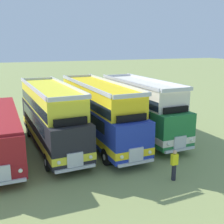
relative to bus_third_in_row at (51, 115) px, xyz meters
The scene contains 5 objects.
ground_plane 2.40m from the bus_third_in_row, 89.25° to the right, with size 200.00×200.00×0.00m, color #8C9956.
bus_third_in_row is the anchor object (origin of this frame).
bus_fourth_in_row 3.50m from the bus_third_in_row, ahead, with size 2.85×11.73×4.52m.
bus_fifth_in_row 7.00m from the bus_third_in_row, ahead, with size 2.90×10.14×4.52m.
marshal_person 9.19m from the bus_third_in_row, 55.43° to the right, with size 0.36×0.24×1.73m.
Camera 1 is at (-3.22, -18.68, 7.22)m, focal length 44.97 mm.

